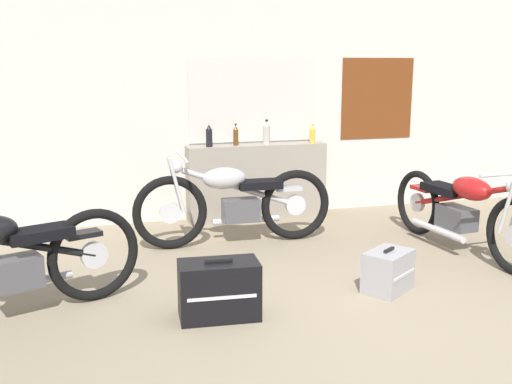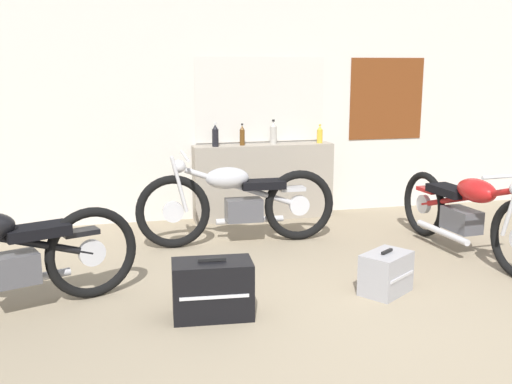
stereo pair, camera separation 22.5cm
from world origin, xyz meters
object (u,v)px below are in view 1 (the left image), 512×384
at_px(bottle_right_center, 312,134).
at_px(hard_case_silver, 388,271).
at_px(bottle_left_center, 236,136).
at_px(hard_case_black, 219,290).
at_px(bottle_center, 267,133).
at_px(motorcycle_red, 461,209).
at_px(bottle_leftmost, 209,136).
at_px(motorcycle_black, 3,262).
at_px(motorcycle_silver, 234,202).

xyz_separation_m(bottle_right_center, hard_case_silver, (-0.35, -2.59, -0.82)).
xyz_separation_m(bottle_left_center, hard_case_black, (-0.83, -2.73, -0.79)).
height_order(bottle_center, motorcycle_red, bottle_center).
xyz_separation_m(bottle_leftmost, bottle_right_center, (1.28, 0.03, -0.02)).
height_order(bottle_right_center, motorcycle_red, bottle_right_center).
xyz_separation_m(motorcycle_red, hard_case_black, (-2.62, -0.87, -0.22)).
xyz_separation_m(bottle_right_center, motorcycle_black, (-3.26, -2.35, -0.55)).
distance_m(bottle_right_center, hard_case_silver, 2.74).
xyz_separation_m(bottle_right_center, hard_case_black, (-1.79, -2.72, -0.78)).
height_order(bottle_center, bottle_right_center, bottle_center).
relative_size(bottle_left_center, hard_case_silver, 0.51).
distance_m(motorcycle_red, motorcycle_silver, 2.24).
bearing_deg(bottle_right_center, motorcycle_black, -144.22).
distance_m(bottle_center, hard_case_black, 3.10).
relative_size(bottle_leftmost, hard_case_silver, 0.56).
bearing_deg(motorcycle_red, motorcycle_silver, 156.71).
bearing_deg(bottle_leftmost, motorcycle_silver, -86.47).
bearing_deg(hard_case_silver, bottle_center, 94.92).
relative_size(motorcycle_silver, hard_case_black, 3.42).
distance_m(motorcycle_silver, hard_case_black, 1.86).
height_order(bottle_left_center, hard_case_silver, bottle_left_center).
xyz_separation_m(bottle_left_center, motorcycle_red, (1.79, -1.86, -0.57)).
relative_size(bottle_right_center, hard_case_black, 0.37).
bearing_deg(bottle_right_center, motorcycle_silver, -141.83).
height_order(motorcycle_black, hard_case_silver, motorcycle_black).
height_order(bottle_leftmost, bottle_center, bottle_center).
distance_m(motorcycle_black, hard_case_black, 1.54).
distance_m(bottle_left_center, hard_case_black, 2.96).
distance_m(bottle_leftmost, bottle_center, 0.70).
bearing_deg(bottle_left_center, bottle_right_center, -0.76).
relative_size(bottle_center, hard_case_black, 0.49).
xyz_separation_m(bottle_leftmost, motorcycle_red, (2.12, -1.82, -0.58)).
xyz_separation_m(bottle_left_center, motorcycle_silver, (-0.27, -0.97, -0.56)).
bearing_deg(hard_case_black, bottle_right_center, 56.72).
bearing_deg(hard_case_silver, bottle_right_center, 82.32).
bearing_deg(bottle_center, bottle_right_center, -1.88).
bearing_deg(hard_case_silver, motorcycle_silver, 118.06).
bearing_deg(bottle_leftmost, bottle_center, 3.72).
bearing_deg(motorcycle_black, hard_case_silver, -4.73).
bearing_deg(bottle_center, hard_case_black, -113.85).
bearing_deg(bottle_leftmost, hard_case_black, -100.67).
xyz_separation_m(motorcycle_black, hard_case_black, (1.48, -0.37, -0.23)).
xyz_separation_m(bottle_right_center, motorcycle_red, (0.84, -1.85, -0.56)).
relative_size(bottle_right_center, motorcycle_black, 0.11).
relative_size(motorcycle_black, motorcycle_silver, 0.95).
bearing_deg(bottle_left_center, motorcycle_black, -134.34).
relative_size(bottle_right_center, hard_case_silver, 0.45).
bearing_deg(hard_case_black, bottle_center, 66.15).
height_order(bottle_right_center, hard_case_silver, bottle_right_center).
xyz_separation_m(motorcycle_silver, hard_case_black, (-0.56, -1.76, -0.23)).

